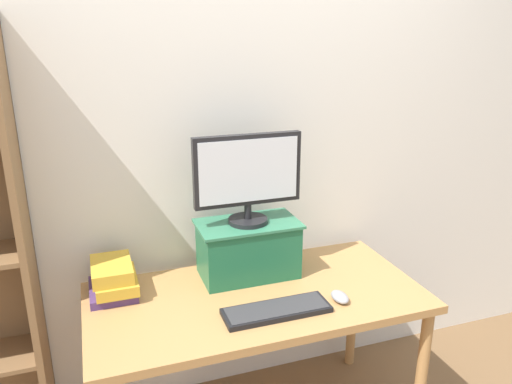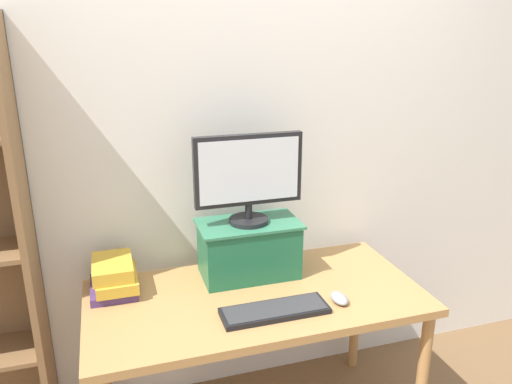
{
  "view_description": "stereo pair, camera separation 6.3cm",
  "coord_description": "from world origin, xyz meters",
  "px_view_note": "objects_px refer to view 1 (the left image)",
  "views": [
    {
      "loc": [
        -0.62,
        -1.78,
        1.8
      ],
      "look_at": [
        0.02,
        0.07,
        1.16
      ],
      "focal_mm": 35.0,
      "sensor_mm": 36.0,
      "label": 1
    },
    {
      "loc": [
        -0.56,
        -1.8,
        1.8
      ],
      "look_at": [
        0.02,
        0.07,
        1.16
      ],
      "focal_mm": 35.0,
      "sensor_mm": 36.0,
      "label": 2
    }
  ],
  "objects_px": {
    "riser_box": "(248,248)",
    "desk": "(257,309)",
    "computer_monitor": "(248,175)",
    "computer_mouse": "(340,297)",
    "keyboard": "(277,310)",
    "book_stack": "(113,279)"
  },
  "relations": [
    {
      "from": "desk",
      "to": "computer_monitor",
      "type": "distance_m",
      "value": 0.58
    },
    {
      "from": "computer_mouse",
      "to": "book_stack",
      "type": "height_order",
      "value": "book_stack"
    },
    {
      "from": "computer_monitor",
      "to": "keyboard",
      "type": "relative_size",
      "value": 1.11
    },
    {
      "from": "computer_monitor",
      "to": "desk",
      "type": "bearing_deg",
      "value": -97.03
    },
    {
      "from": "desk",
      "to": "book_stack",
      "type": "bearing_deg",
      "value": 160.37
    },
    {
      "from": "desk",
      "to": "computer_mouse",
      "type": "bearing_deg",
      "value": -28.29
    },
    {
      "from": "riser_box",
      "to": "computer_mouse",
      "type": "height_order",
      "value": "riser_box"
    },
    {
      "from": "riser_box",
      "to": "computer_mouse",
      "type": "relative_size",
      "value": 4.38
    },
    {
      "from": "keyboard",
      "to": "computer_mouse",
      "type": "distance_m",
      "value": 0.28
    },
    {
      "from": "riser_box",
      "to": "book_stack",
      "type": "distance_m",
      "value": 0.6
    },
    {
      "from": "desk",
      "to": "computer_monitor",
      "type": "height_order",
      "value": "computer_monitor"
    },
    {
      "from": "keyboard",
      "to": "computer_mouse",
      "type": "relative_size",
      "value": 4.16
    },
    {
      "from": "riser_box",
      "to": "book_stack",
      "type": "bearing_deg",
      "value": 177.97
    },
    {
      "from": "book_stack",
      "to": "keyboard",
      "type": "bearing_deg",
      "value": -31.84
    },
    {
      "from": "book_stack",
      "to": "riser_box",
      "type": "bearing_deg",
      "value": -2.03
    },
    {
      "from": "desk",
      "to": "book_stack",
      "type": "height_order",
      "value": "book_stack"
    },
    {
      "from": "computer_monitor",
      "to": "computer_mouse",
      "type": "bearing_deg",
      "value": -50.55
    },
    {
      "from": "computer_monitor",
      "to": "computer_mouse",
      "type": "distance_m",
      "value": 0.64
    },
    {
      "from": "keyboard",
      "to": "computer_monitor",
      "type": "bearing_deg",
      "value": 90.53
    },
    {
      "from": "computer_monitor",
      "to": "book_stack",
      "type": "distance_m",
      "value": 0.72
    },
    {
      "from": "desk",
      "to": "book_stack",
      "type": "relative_size",
      "value": 5.5
    },
    {
      "from": "riser_box",
      "to": "desk",
      "type": "bearing_deg",
      "value": -96.97
    }
  ]
}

